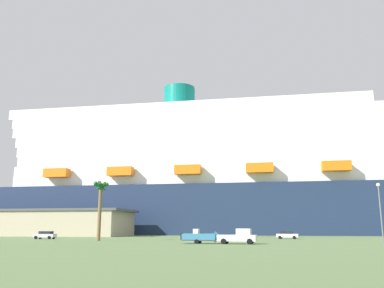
# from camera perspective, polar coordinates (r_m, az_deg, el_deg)

# --- Properties ---
(ground_plane) EXTENTS (600.00, 600.00, 0.00)m
(ground_plane) POSITION_cam_1_polar(r_m,az_deg,el_deg) (99.65, 3.98, -13.19)
(ground_plane) COLOR #567042
(cruise_ship) EXTENTS (221.50, 39.93, 59.91)m
(cruise_ship) POSITION_cam_1_polar(r_m,az_deg,el_deg) (134.66, 8.89, -5.26)
(cruise_ship) COLOR #1E2D4C
(cruise_ship) RESTS_ON ground_plane
(terminal_building) EXTENTS (65.18, 21.33, 7.17)m
(terminal_building) POSITION_cam_1_polar(r_m,az_deg,el_deg) (125.67, -23.40, -10.33)
(terminal_building) COLOR #B7A88C
(terminal_building) RESTS_ON ground_plane
(pickup_truck) EXTENTS (5.71, 2.55, 2.20)m
(pickup_truck) POSITION_cam_1_polar(r_m,az_deg,el_deg) (59.72, 6.71, -13.06)
(pickup_truck) COLOR white
(pickup_truck) RESTS_ON ground_plane
(small_boat_on_trailer) EXTENTS (7.16, 2.12, 2.15)m
(small_boat_on_trailer) POSITION_cam_1_polar(r_m,az_deg,el_deg) (60.80, 1.68, -13.18)
(small_boat_on_trailer) COLOR #595960
(small_boat_on_trailer) RESTS_ON ground_plane
(palm_tree) EXTENTS (3.03, 3.01, 10.71)m
(palm_tree) POSITION_cam_1_polar(r_m,az_deg,el_deg) (75.15, -12.99, -7.03)
(palm_tree) COLOR brown
(palm_tree) RESTS_ON ground_plane
(street_lamp) EXTENTS (0.56, 0.56, 8.91)m
(street_lamp) POSITION_cam_1_polar(r_m,az_deg,el_deg) (65.92, 25.36, -7.83)
(street_lamp) COLOR slate
(street_lamp) RESTS_ON ground_plane
(parked_car_white_van) EXTENTS (4.59, 2.50, 1.58)m
(parked_car_white_van) POSITION_cam_1_polar(r_m,az_deg,el_deg) (87.10, 13.48, -12.55)
(parked_car_white_van) COLOR white
(parked_car_white_van) RESTS_ON ground_plane
(parked_car_silver_sedan) EXTENTS (4.56, 2.33, 1.58)m
(parked_car_silver_sedan) POSITION_cam_1_polar(r_m,az_deg,el_deg) (89.38, -20.31, -12.13)
(parked_car_silver_sedan) COLOR silver
(parked_car_silver_sedan) RESTS_ON ground_plane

